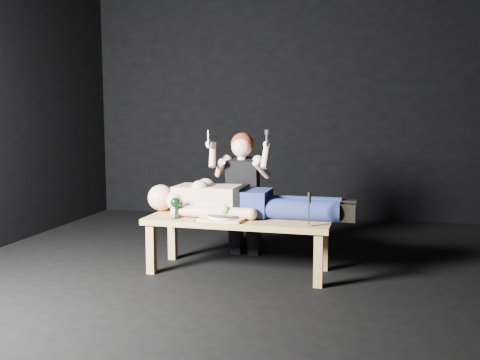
{
  "coord_description": "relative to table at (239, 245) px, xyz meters",
  "views": [
    {
      "loc": [
        0.82,
        -3.93,
        1.22
      ],
      "look_at": [
        -0.05,
        0.05,
        0.75
      ],
      "focal_mm": 37.91,
      "sensor_mm": 36.0,
      "label": 1
    }
  ],
  "objects": [
    {
      "name": "plate",
      "position": [
        -0.1,
        -0.13,
        0.26
      ],
      "size": [
        0.26,
        0.26,
        0.02
      ],
      "primitive_type": "cylinder",
      "rotation": [
        0.0,
        0.0,
        -0.11
      ],
      "color": "white",
      "rests_on": "serving_tray"
    },
    {
      "name": "serving_tray",
      "position": [
        -0.1,
        -0.13,
        0.24
      ],
      "size": [
        0.38,
        0.29,
        0.02
      ],
      "primitive_type": "cube",
      "rotation": [
        0.0,
        0.0,
        -0.11
      ],
      "color": "tan",
      "rests_on": "table"
    },
    {
      "name": "carving_knife",
      "position": [
        0.58,
        -0.22,
        0.35
      ],
      "size": [
        0.03,
        0.04,
        0.25
      ],
      "primitive_type": null,
      "rotation": [
        0.0,
        0.0,
        -0.04
      ],
      "color": "#B2B2B7",
      "rests_on": "table"
    },
    {
      "name": "ground",
      "position": [
        0.05,
        -0.0,
        -0.23
      ],
      "size": [
        5.0,
        5.0,
        0.0
      ],
      "primitive_type": "plane",
      "color": "black",
      "rests_on": "ground"
    },
    {
      "name": "spoon_flat",
      "position": [
        0.01,
        -0.09,
        0.23
      ],
      "size": [
        0.09,
        0.14,
        0.01
      ],
      "primitive_type": "cube",
      "rotation": [
        0.0,
        0.0,
        0.55
      ],
      "color": "#B2B2B7",
      "rests_on": "table"
    },
    {
      "name": "kneeling_woman",
      "position": [
        -0.06,
        0.54,
        0.35
      ],
      "size": [
        0.62,
        0.7,
        1.16
      ],
      "primitive_type": null,
      "rotation": [
        0.0,
        0.0,
        -0.01
      ],
      "color": "black",
      "rests_on": "ground"
    },
    {
      "name": "back_wall",
      "position": [
        0.05,
        2.5,
        1.27
      ],
      "size": [
        5.0,
        0.0,
        5.0
      ],
      "primitive_type": "plane",
      "rotation": [
        1.57,
        0.0,
        0.0
      ],
      "color": "black",
      "rests_on": "ground"
    },
    {
      "name": "lying_man",
      "position": [
        0.05,
        0.12,
        0.37
      ],
      "size": [
        1.65,
        0.57,
        0.29
      ],
      "primitive_type": null,
      "rotation": [
        0.0,
        0.0,
        -0.04
      ],
      "color": "tan",
      "rests_on": "table"
    },
    {
      "name": "fork_flat",
      "position": [
        -0.31,
        -0.16,
        0.23
      ],
      "size": [
        0.04,
        0.16,
        0.01
      ],
      "primitive_type": "cube",
      "rotation": [
        0.0,
        0.0,
        -0.15
      ],
      "color": "#B2B2B7",
      "rests_on": "table"
    },
    {
      "name": "goblet",
      "position": [
        -0.49,
        -0.14,
        0.31
      ],
      "size": [
        0.09,
        0.09,
        0.17
      ],
      "primitive_type": null,
      "rotation": [
        0.0,
        0.0,
        -0.04
      ],
      "color": "black",
      "rests_on": "table"
    },
    {
      "name": "apple",
      "position": [
        -0.08,
        -0.12,
        0.3
      ],
      "size": [
        0.08,
        0.08,
        0.08
      ],
      "primitive_type": "sphere",
      "color": "#43931C",
      "rests_on": "plate"
    },
    {
      "name": "table",
      "position": [
        0.0,
        0.0,
        0.0
      ],
      "size": [
        1.51,
        0.62,
        0.45
      ],
      "primitive_type": "cube",
      "rotation": [
        0.0,
        0.0,
        -0.04
      ],
      "color": "#B0884E",
      "rests_on": "ground"
    },
    {
      "name": "knife_flat",
      "position": [
        0.06,
        -0.16,
        0.23
      ],
      "size": [
        0.03,
        0.16,
        0.01
      ],
      "primitive_type": "cube",
      "rotation": [
        0.0,
        0.0,
        0.1
      ],
      "color": "#B2B2B7",
      "rests_on": "table"
    }
  ]
}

